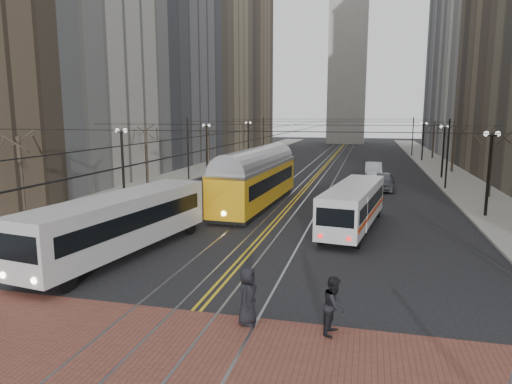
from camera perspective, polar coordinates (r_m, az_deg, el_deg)
The scene contains 21 objects.
ground at distance 17.82m, azimuth -6.32°, elevation -13.33°, with size 260.00×260.00×0.00m, color black.
sidewalk_left at distance 64.21m, azimuth -5.08°, elevation 3.42°, with size 5.00×140.00×0.15m, color gray.
sidewalk_right at distance 61.46m, azimuth 22.44°, elevation 2.45°, with size 5.00×140.00×0.15m, color gray.
crosswalk_band at distance 14.51m, azimuth -12.07°, elevation -19.11°, with size 25.00×6.00×0.01m, color brown.
streetcar_rails at distance 61.05m, azimuth 8.38°, elevation 2.97°, with size 4.80×130.00×0.02m, color gray.
centre_lines at distance 61.04m, azimuth 8.38°, elevation 2.97°, with size 0.42×130.00×0.01m, color gold.
building_left_mid at distance 69.62m, azimuth -13.63°, elevation 17.64°, with size 16.00×20.00×34.00m, color slate.
building_left_midfar at distance 89.96m, azimuth -8.80°, elevation 21.71°, with size 20.00×20.00×52.00m, color #817559.
building_left_far at distance 106.89m, azimuth -3.38°, elevation 16.58°, with size 16.00×20.00×40.00m, color brown.
building_right_far at distance 104.11m, azimuth 25.73°, elevation 15.88°, with size 16.00×20.00×40.00m, color slate.
lamp_posts at distance 44.69m, azimuth 6.42°, elevation 4.23°, with size 27.60×57.20×5.60m.
street_trees at distance 51.12m, azimuth 7.38°, elevation 4.87°, with size 31.68×53.28×5.60m.
trolley_wires at distance 50.64m, azimuth 7.35°, elevation 5.93°, with size 25.96×120.00×6.60m.
transit_bus at distance 23.65m, azimuth -16.54°, elevation -4.05°, with size 2.51×12.07×3.02m, color #BDBDBD.
streetcar at distance 35.08m, azimuth 0.09°, elevation 1.07°, with size 2.72×14.67×3.46m, color gold.
rear_bus at distance 28.43m, azimuth 12.07°, elevation -1.91°, with size 2.27×10.45×2.73m, color silver.
cargo_van at distance 28.90m, azimuth 11.80°, elevation -2.02°, with size 2.11×5.48×2.42m, color silver.
sedan_grey at distance 44.28m, azimuth 15.67°, elevation 1.32°, with size 1.98×4.91×1.67m, color #45484E.
sedan_silver at distance 52.88m, azimuth 14.46°, elevation 2.68°, with size 1.80×5.15×1.70m, color #96999D.
pedestrian_a at distance 15.54m, azimuth -1.07°, elevation -12.85°, with size 0.96×0.62×1.96m, color black.
pedestrian_c at distance 15.13m, azimuth 9.75°, elevation -13.78°, with size 0.92×0.71×1.89m, color black.
Camera 1 is at (5.76, -15.38, 6.92)m, focal length 32.00 mm.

